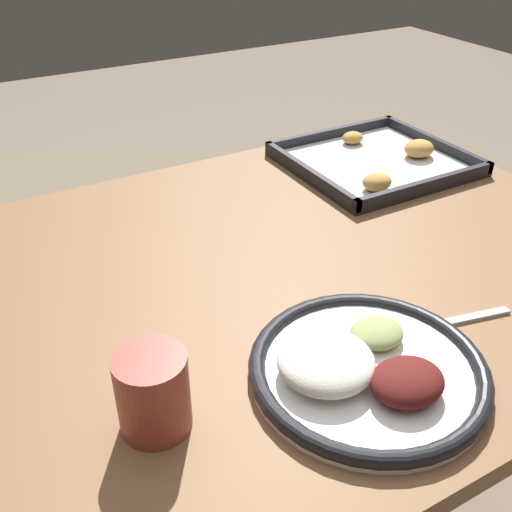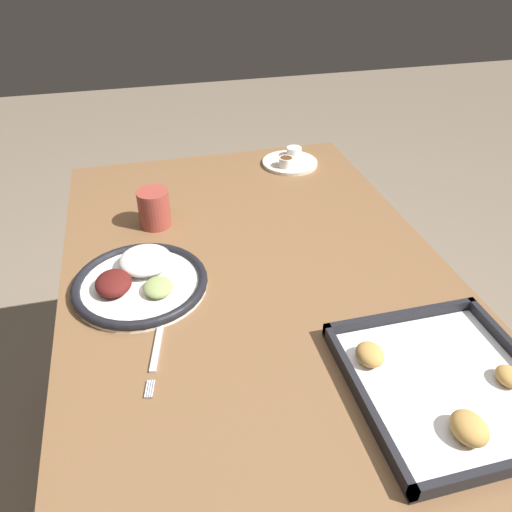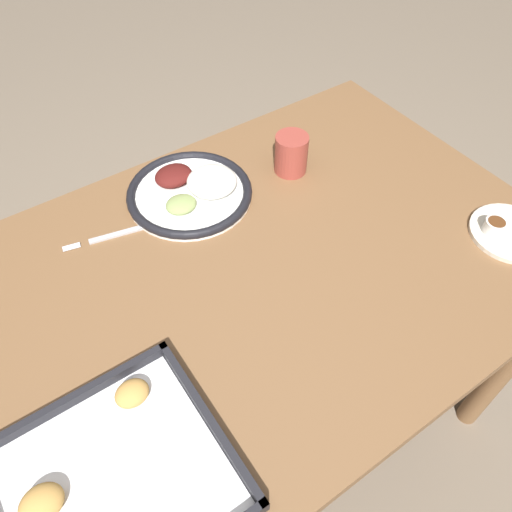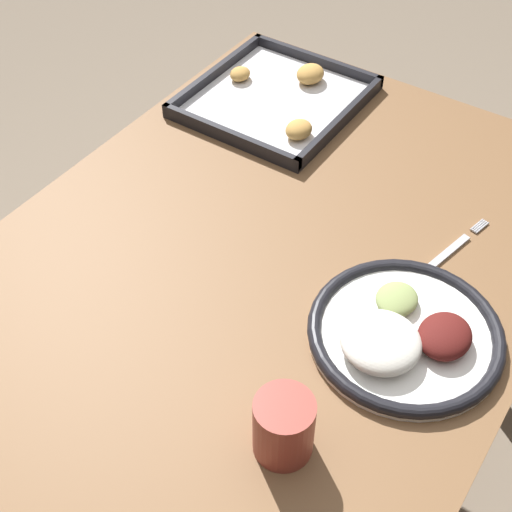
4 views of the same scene
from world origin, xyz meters
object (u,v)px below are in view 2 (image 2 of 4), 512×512
object	(u,v)px
fork	(157,348)
saucer_plate	(290,161)
dinner_plate	(140,280)
baking_tray	(445,385)
drinking_cup	(154,208)

from	to	relation	value
fork	saucer_plate	xyz separation A→B (m)	(-0.67, 0.46, 0.01)
dinner_plate	fork	distance (m)	0.19
dinner_plate	saucer_plate	distance (m)	0.68
dinner_plate	baking_tray	size ratio (longest dim) A/B	0.85
saucer_plate	drinking_cup	size ratio (longest dim) A/B	1.81
dinner_plate	saucer_plate	bearing A→B (deg)	135.56
dinner_plate	fork	xyz separation A→B (m)	(0.19, 0.02, -0.01)
fork	saucer_plate	size ratio (longest dim) A/B	1.16
baking_tray	drinking_cup	world-z (taller)	drinking_cup
saucer_plate	baking_tray	world-z (taller)	baking_tray
fork	baking_tray	bearing A→B (deg)	77.68
fork	drinking_cup	xyz separation A→B (m)	(-0.42, 0.04, 0.04)
baking_tray	drinking_cup	size ratio (longest dim) A/B	3.55
drinking_cup	dinner_plate	bearing A→B (deg)	-12.58
dinner_plate	fork	bearing A→B (deg)	4.99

